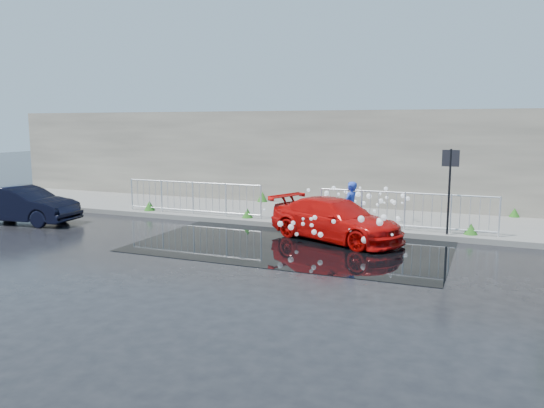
{
  "coord_description": "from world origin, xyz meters",
  "views": [
    {
      "loc": [
        5.25,
        -11.91,
        3.17
      ],
      "look_at": [
        -0.25,
        1.28,
        1.0
      ],
      "focal_mm": 35.0,
      "sensor_mm": 36.0,
      "label": 1
    }
  ],
  "objects": [
    {
      "name": "ground",
      "position": [
        0.0,
        0.0,
        0.0
      ],
      "size": [
        90.0,
        90.0,
        0.0
      ],
      "primitive_type": "plane",
      "color": "black",
      "rests_on": "ground"
    },
    {
      "name": "dark_car",
      "position": [
        -8.59,
        0.5,
        0.59
      ],
      "size": [
        3.72,
        1.67,
        1.19
      ],
      "primitive_type": "imported",
      "rotation": [
        0.0,
        0.0,
        1.69
      ],
      "color": "black",
      "rests_on": "ground"
    },
    {
      "name": "person",
      "position": [
        1.5,
        3.0,
        0.76
      ],
      "size": [
        0.5,
        0.63,
        1.52
      ],
      "primitive_type": "imported",
      "rotation": [
        0.0,
        0.0,
        -1.84
      ],
      "color": "#233FB3",
      "rests_on": "ground"
    },
    {
      "name": "water_spray",
      "position": [
        1.59,
        2.93,
        0.73
      ],
      "size": [
        3.55,
        5.65,
        1.04
      ],
      "color": "white",
      "rests_on": "ground"
    },
    {
      "name": "red_car",
      "position": [
        1.37,
        1.92,
        0.57
      ],
      "size": [
        4.25,
        2.97,
        1.14
      ],
      "primitive_type": "imported",
      "rotation": [
        0.0,
        0.0,
        1.18
      ],
      "color": "#B40907",
      "rests_on": "ground"
    },
    {
      "name": "weeds",
      "position": [
        -0.28,
        4.51,
        0.33
      ],
      "size": [
        12.17,
        3.93,
        0.41
      ],
      "color": "#144B14",
      "rests_on": "pavement"
    },
    {
      "name": "curb",
      "position": [
        0.0,
        3.0,
        0.08
      ],
      "size": [
        30.0,
        0.25,
        0.16
      ],
      "primitive_type": "cube",
      "color": "#62625E",
      "rests_on": "ground"
    },
    {
      "name": "puddle",
      "position": [
        0.5,
        1.0,
        0.01
      ],
      "size": [
        8.0,
        5.0,
        0.01
      ],
      "primitive_type": "cube",
      "color": "black",
      "rests_on": "ground"
    },
    {
      "name": "railing_right",
      "position": [
        3.0,
        3.35,
        0.74
      ],
      "size": [
        5.05,
        0.05,
        1.1
      ],
      "color": "silver",
      "rests_on": "pavement"
    },
    {
      "name": "railing_left",
      "position": [
        -4.0,
        3.35,
        0.74
      ],
      "size": [
        5.05,
        0.05,
        1.1
      ],
      "color": "silver",
      "rests_on": "pavement"
    },
    {
      "name": "sign_post",
      "position": [
        4.2,
        3.1,
        1.72
      ],
      "size": [
        0.45,
        0.06,
        2.5
      ],
      "color": "black",
      "rests_on": "ground"
    },
    {
      "name": "retaining_wall",
      "position": [
        0.0,
        7.2,
        1.9
      ],
      "size": [
        30.0,
        0.6,
        3.5
      ],
      "primitive_type": "cube",
      "color": "#5F5950",
      "rests_on": "pavement"
    },
    {
      "name": "pavement",
      "position": [
        0.0,
        5.0,
        0.07
      ],
      "size": [
        30.0,
        4.0,
        0.15
      ],
      "primitive_type": "cube",
      "color": "#62625E",
      "rests_on": "ground"
    }
  ]
}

